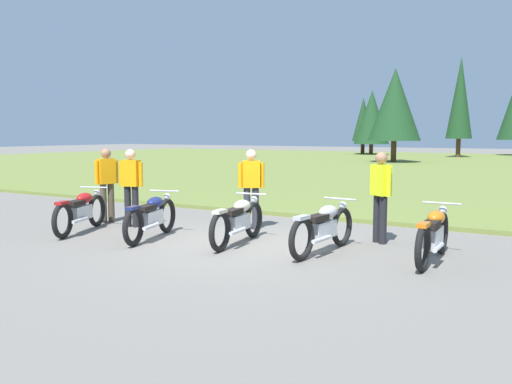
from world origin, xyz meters
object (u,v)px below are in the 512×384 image
Objects in this scene: motorcycle_navy at (152,216)px; rider_in_hivis_vest at (107,181)px; motorcycle_silver at (323,227)px; rider_checking_bike at (131,183)px; motorcycle_red at (81,211)px; rider_near_row_end at (251,184)px; motorcycle_orange at (433,234)px; motorcycle_cream at (238,220)px; rider_with_back_turned at (381,192)px.

rider_in_hivis_vest is at bearing 155.77° from motorcycle_navy.
motorcycle_silver is 4.62m from rider_checking_bike.
rider_checking_bike is at bearing 176.51° from motorcycle_silver.
rider_checking_bike is at bearing 66.25° from motorcycle_red.
rider_near_row_end is at bearing 59.99° from motorcycle_navy.
motorcycle_orange is (6.76, 1.00, 0.00)m from motorcycle_red.
motorcycle_cream and motorcycle_silver have the same top height.
motorcycle_red and motorcycle_cream have the same top height.
motorcycle_red is at bearing -171.88° from motorcycle_silver.
rider_checking_bike is at bearing -10.50° from rider_in_hivis_vest.
motorcycle_red is at bearing -113.75° from rider_checking_bike.
motorcycle_cream is 1.26× the size of rider_in_hivis_vest.
motorcycle_navy is 0.98× the size of motorcycle_orange.
rider_in_hivis_vest is at bearing 175.36° from motorcycle_silver.
rider_near_row_end reaches higher than motorcycle_orange.
rider_in_hivis_vest is at bearing -171.92° from rider_with_back_turned.
rider_near_row_end is (-0.60, 1.45, 0.51)m from motorcycle_cream.
motorcycle_cream is at bearing -173.37° from motorcycle_orange.
rider_in_hivis_vest is (-0.45, 1.16, 0.51)m from motorcycle_red.
motorcycle_cream is (3.40, 0.61, 0.00)m from motorcycle_red.
motorcycle_navy is at bearing -120.01° from rider_near_row_end.
motorcycle_navy is at bearing -154.62° from rider_with_back_turned.
motorcycle_navy is 1.60m from rider_checking_bike.
rider_with_back_turned is 1.00× the size of rider_in_hivis_vest.
motorcycle_silver is at bearing -3.49° from rider_checking_bike.
motorcycle_orange is (3.36, 0.39, 0.00)m from motorcycle_cream.
rider_with_back_turned reaches higher than motorcycle_navy.
motorcycle_navy and motorcycle_cream have the same top height.
motorcycle_red is 0.95× the size of motorcycle_orange.
motorcycle_red is 1.20× the size of rider_in_hivis_vest.
motorcycle_navy is 3.35m from motorcycle_silver.
motorcycle_navy is 1.23× the size of rider_near_row_end.
rider_near_row_end is 1.00× the size of rider_checking_bike.
rider_in_hivis_vest is (-5.48, 0.44, 0.51)m from motorcycle_silver.
rider_with_back_turned reaches higher than motorcycle_red.
rider_checking_bike is (-2.96, 0.38, 0.51)m from motorcycle_cream.
rider_in_hivis_vest reaches higher than motorcycle_orange.
motorcycle_cream is at bearing -7.38° from rider_checking_bike.
motorcycle_cream is 1.00× the size of motorcycle_orange.
motorcycle_navy is 0.98× the size of motorcycle_silver.
motorcycle_silver is at bearing -170.57° from motorcycle_orange.
rider_near_row_end reaches higher than motorcycle_navy.
motorcycle_red is 5.08m from motorcycle_silver.
motorcycle_red is at bearing -173.81° from motorcycle_navy.
rider_near_row_end is 2.59m from rider_checking_bike.
rider_in_hivis_vest reaches higher than motorcycle_red.
motorcycle_navy is 1.73m from motorcycle_cream.
rider_checking_bike reaches higher than motorcycle_cream.
motorcycle_silver is (3.31, 0.53, 0.00)m from motorcycle_navy.
rider_checking_bike is (-2.36, -1.06, 0.00)m from rider_near_row_end.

